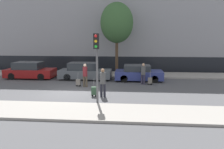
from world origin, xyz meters
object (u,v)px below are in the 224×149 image
(pedestrian_left, at_px, (85,74))
(trolley_left, at_px, (78,82))
(trolley_right, at_px, (150,81))
(parked_car_2, at_px, (138,73))
(traffic_light, at_px, (97,55))
(parked_car_1, at_px, (85,72))
(pedestrian_right, at_px, (143,72))
(parked_bicycle, at_px, (145,71))
(bare_tree_near_crossing, at_px, (117,23))
(pedestrian_center, at_px, (103,81))
(trolley_center, at_px, (94,91))
(parked_car_0, at_px, (30,71))

(pedestrian_left, relative_size, trolley_left, 1.61)
(pedestrian_left, height_order, trolley_right, pedestrian_left)
(parked_car_2, distance_m, trolley_left, 5.25)
(parked_car_2, distance_m, trolley_right, 1.85)
(trolley_right, distance_m, traffic_light, 6.62)
(parked_car_1, bearing_deg, pedestrian_right, -17.94)
(pedestrian_right, distance_m, parked_bicycle, 3.79)
(trolley_left, relative_size, bare_tree_near_crossing, 0.16)
(trolley_left, distance_m, pedestrian_center, 3.52)
(trolley_left, bearing_deg, parked_car_1, 91.85)
(pedestrian_center, distance_m, pedestrian_right, 4.67)
(parked_car_1, relative_size, trolley_center, 3.86)
(parked_car_0, distance_m, trolley_left, 5.83)
(parked_car_2, bearing_deg, traffic_light, -109.81)
(pedestrian_left, height_order, traffic_light, traffic_light)
(pedestrian_left, distance_m, pedestrian_right, 4.48)
(parked_car_1, xyz_separation_m, pedestrian_left, (0.63, -2.84, 0.30))
(parked_car_0, bearing_deg, parked_bicycle, 11.31)
(trolley_center, bearing_deg, parked_car_2, 61.35)
(pedestrian_center, xyz_separation_m, parked_bicycle, (3.02, 7.59, -0.51))
(parked_car_2, height_order, pedestrian_left, pedestrian_left)
(trolley_center, distance_m, trolley_right, 5.23)
(parked_car_1, bearing_deg, pedestrian_center, -67.23)
(parked_car_2, distance_m, bare_tree_near_crossing, 5.45)
(parked_car_0, bearing_deg, bare_tree_near_crossing, 17.72)
(parked_car_0, relative_size, pedestrian_right, 2.57)
(trolley_left, bearing_deg, parked_bicycle, 43.34)
(trolley_center, relative_size, parked_bicycle, 0.65)
(parked_car_0, bearing_deg, parked_car_1, -1.13)
(parked_car_0, bearing_deg, trolley_right, -10.12)
(parked_car_2, relative_size, trolley_center, 3.43)
(parked_car_2, xyz_separation_m, pedestrian_right, (0.31, -1.46, 0.31))
(parked_car_1, distance_m, pedestrian_left, 2.92)
(parked_car_0, distance_m, parked_car_2, 9.60)
(trolley_left, bearing_deg, trolley_center, -58.41)
(parked_car_0, height_order, pedestrian_left, pedestrian_left)
(bare_tree_near_crossing, bearing_deg, parked_car_2, -52.90)
(trolley_center, distance_m, bare_tree_near_crossing, 9.21)
(pedestrian_right, bearing_deg, trolley_right, 179.93)
(pedestrian_left, bearing_deg, trolley_left, -179.93)
(pedestrian_left, bearing_deg, traffic_light, -62.27)
(pedestrian_center, bearing_deg, parked_car_0, 142.87)
(trolley_left, bearing_deg, pedestrian_right, 13.53)
(parked_car_2, relative_size, trolley_right, 3.60)
(bare_tree_near_crossing, bearing_deg, parked_car_0, -162.28)
(parked_car_0, relative_size, traffic_light, 1.10)
(pedestrian_center, bearing_deg, trolley_left, 129.58)
(parked_car_2, distance_m, traffic_light, 7.57)
(pedestrian_center, bearing_deg, parked_bicycle, 68.51)
(parked_car_1, xyz_separation_m, trolley_right, (5.46, -1.76, -0.34))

